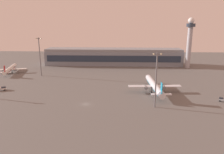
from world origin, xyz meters
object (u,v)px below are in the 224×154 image
(airplane_far_stand, at_px, (10,69))
(apron_light_west, at_px, (156,77))
(control_tower, at_px, (190,40))
(cargo_loader, at_px, (223,100))
(apron_light_central, at_px, (40,55))
(airplane_mid_apron, at_px, (154,86))
(fuel_truck, at_px, (1,88))

(airplane_far_stand, height_order, apron_light_west, apron_light_west)
(control_tower, distance_m, cargo_loader, 94.32)
(apron_light_west, xyz_separation_m, apron_light_central, (-82.52, 63.77, 1.35))
(control_tower, height_order, cargo_loader, control_tower)
(cargo_loader, bearing_deg, apron_light_central, 96.49)
(control_tower, height_order, airplane_mid_apron, control_tower)
(apron_light_central, bearing_deg, cargo_loader, -24.12)
(fuel_truck, xyz_separation_m, apron_light_central, (11.51, 40.05, 15.91))
(airplane_mid_apron, bearing_deg, apron_light_central, 152.02)
(airplane_mid_apron, bearing_deg, cargo_loader, -27.53)
(fuel_truck, bearing_deg, airplane_far_stand, 168.62)
(airplane_far_stand, height_order, fuel_truck, airplane_far_stand)
(control_tower, relative_size, apron_light_central, 1.51)
(apron_light_central, bearing_deg, fuel_truck, -106.03)
(apron_light_central, bearing_deg, apron_light_west, -37.69)
(apron_light_west, bearing_deg, fuel_truck, 165.84)
(control_tower, relative_size, apron_light_west, 1.66)
(airplane_mid_apron, xyz_separation_m, airplane_far_stand, (-116.32, 47.11, -0.68))
(airplane_far_stand, height_order, cargo_loader, airplane_far_stand)
(apron_light_central, bearing_deg, control_tower, 15.80)
(fuel_truck, distance_m, cargo_loader, 133.50)
(airplane_mid_apron, height_order, apron_light_central, apron_light_central)
(apron_light_west, relative_size, apron_light_central, 0.91)
(control_tower, bearing_deg, apron_light_central, -164.20)
(control_tower, height_order, apron_light_central, control_tower)
(control_tower, distance_m, fuel_truck, 161.22)
(fuel_truck, bearing_deg, apron_light_west, 43.21)
(control_tower, xyz_separation_m, fuel_truck, (-139.75, -76.33, -25.23))
(airplane_mid_apron, relative_size, apron_light_central, 1.37)
(airplane_mid_apron, height_order, fuel_truck, airplane_mid_apron)
(control_tower, bearing_deg, airplane_mid_apron, -119.40)
(airplane_mid_apron, height_order, cargo_loader, airplane_mid_apron)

